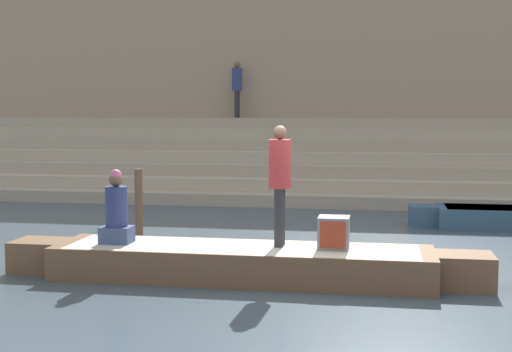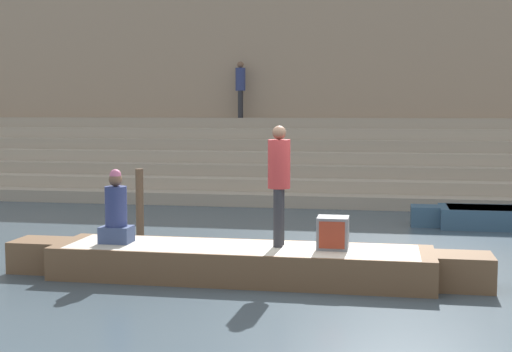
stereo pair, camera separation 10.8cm
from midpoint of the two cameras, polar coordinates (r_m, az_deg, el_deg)
The scene contains 9 objects.
ground_plane at distance 10.51m, azimuth 4.83°, elevation -7.92°, with size 120.00×120.00×0.00m, color #3D4C56.
ghat_steps at distance 20.56m, azimuth 7.35°, elevation 0.69°, with size 36.00×5.08×2.17m.
back_wall at distance 22.93m, azimuth 7.69°, elevation 8.08°, with size 34.20×1.28×7.14m.
rowboat_main at distance 10.21m, azimuth -1.47°, elevation -6.87°, with size 6.91×1.37×0.47m.
person_standing at distance 10.09m, azimuth 1.61°, elevation -0.04°, with size 0.32×0.32×1.72m.
person_rowing at distance 10.59m, azimuth -11.39°, elevation -2.93°, with size 0.45×0.35×1.08m.
tv_set at distance 10.03m, azimuth 5.93°, elevation -4.53°, with size 0.43×0.41×0.45m.
mooring_post at distance 12.99m, azimuth -9.60°, elevation -2.41°, with size 0.14×0.14×1.35m, color brown.
person_on_steps at distance 22.39m, azimuth -1.67°, elevation 7.29°, with size 0.31×0.31×1.75m.
Camera 1 is at (0.82, -10.21, 2.39)m, focal length 50.00 mm.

